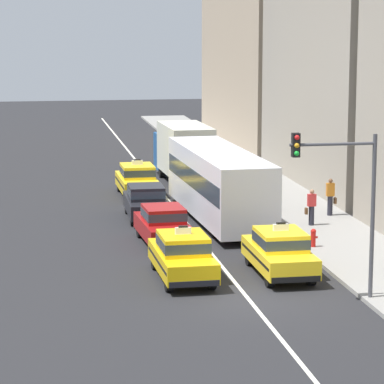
% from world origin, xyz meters
% --- Properties ---
extents(ground_plane, '(160.00, 160.00, 0.00)m').
position_xyz_m(ground_plane, '(0.00, 0.00, 0.00)').
color(ground_plane, '#232326').
extents(lane_stripe_left_right, '(0.14, 80.00, 0.01)m').
position_xyz_m(lane_stripe_left_right, '(0.00, 20.00, 0.00)').
color(lane_stripe_left_right, silver).
rests_on(lane_stripe_left_right, ground).
extents(sidewalk_curb, '(4.00, 90.00, 0.15)m').
position_xyz_m(sidewalk_curb, '(5.60, 15.00, 0.07)').
color(sidewalk_curb, gray).
rests_on(sidewalk_curb, ground).
extents(taxi_left_nearest, '(1.89, 4.59, 1.96)m').
position_xyz_m(taxi_left_nearest, '(-1.74, 2.85, 0.88)').
color(taxi_left_nearest, black).
rests_on(taxi_left_nearest, ground).
extents(sedan_left_second, '(1.96, 4.38, 1.58)m').
position_xyz_m(sedan_left_second, '(-1.64, 8.42, 0.85)').
color(sedan_left_second, black).
rests_on(sedan_left_second, ground).
extents(sedan_left_third, '(1.85, 4.33, 1.58)m').
position_xyz_m(sedan_left_third, '(-1.70, 13.61, 0.85)').
color(sedan_left_third, black).
rests_on(sedan_left_third, ground).
extents(taxi_left_fourth, '(1.87, 4.58, 1.96)m').
position_xyz_m(taxi_left_fourth, '(-1.41, 19.55, 0.88)').
color(taxi_left_fourth, black).
rests_on(taxi_left_fourth, ground).
extents(taxi_right_nearest, '(1.83, 4.56, 1.96)m').
position_xyz_m(taxi_right_nearest, '(1.78, 2.83, 0.88)').
color(taxi_right_nearest, black).
rests_on(taxi_right_nearest, ground).
extents(bus_right_second, '(2.95, 11.29, 3.22)m').
position_xyz_m(bus_right_second, '(1.50, 12.68, 1.82)').
color(bus_right_second, black).
rests_on(bus_right_second, ground).
extents(box_truck_right_third, '(2.50, 7.04, 3.27)m').
position_xyz_m(box_truck_right_third, '(1.67, 23.88, 1.78)').
color(box_truck_right_third, black).
rests_on(box_truck_right_third, ground).
extents(pedestrian_near_crosswalk, '(0.47, 0.24, 1.59)m').
position_xyz_m(pedestrian_near_crosswalk, '(5.19, 10.39, 0.94)').
color(pedestrian_near_crosswalk, '#23232D').
rests_on(pedestrian_near_crosswalk, sidewalk_curb).
extents(pedestrian_by_storefront, '(0.47, 0.24, 1.71)m').
position_xyz_m(pedestrian_by_storefront, '(6.67, 12.35, 1.01)').
color(pedestrian_by_storefront, '#23232D').
rests_on(pedestrian_by_storefront, sidewalk_curb).
extents(fire_hydrant, '(0.36, 0.22, 0.73)m').
position_xyz_m(fire_hydrant, '(4.08, 6.35, 0.55)').
color(fire_hydrant, red).
rests_on(fire_hydrant, sidewalk_curb).
extents(traffic_light_pole, '(2.87, 0.33, 5.58)m').
position_xyz_m(traffic_light_pole, '(2.89, -0.93, 3.82)').
color(traffic_light_pole, '#47474C').
rests_on(traffic_light_pole, ground).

